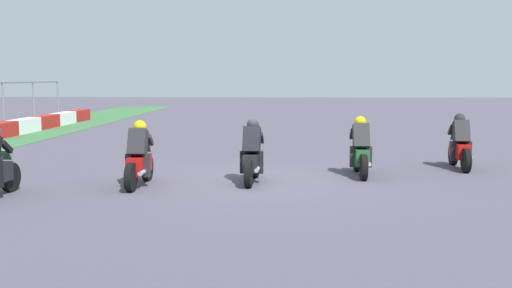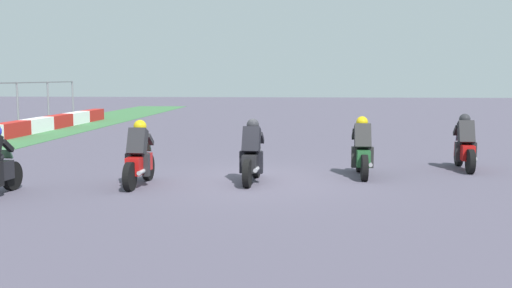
{
  "view_description": "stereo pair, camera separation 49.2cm",
  "coord_description": "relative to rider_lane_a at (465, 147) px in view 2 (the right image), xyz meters",
  "views": [
    {
      "loc": [
        -14.15,
        -0.58,
        2.49
      ],
      "look_at": [
        -0.07,
        0.05,
        0.9
      ],
      "focal_mm": 41.74,
      "sensor_mm": 36.0,
      "label": 1
    },
    {
      "loc": [
        -14.12,
        -1.07,
        2.49
      ],
      "look_at": [
        -0.07,
        0.05,
        0.9
      ],
      "focal_mm": 41.74,
      "sensor_mm": 36.0,
      "label": 2
    }
  ],
  "objects": [
    {
      "name": "rider_lane_c",
      "position": [
        -2.39,
        5.55,
        0.0
      ],
      "size": [
        2.04,
        0.55,
        1.51
      ],
      "rotation": [
        0.0,
        0.0,
        -0.07
      ],
      "color": "black",
      "rests_on": "ground_plane"
    },
    {
      "name": "rider_lane_a",
      "position": [
        0.0,
        0.0,
        0.0
      ],
      "size": [
        2.04,
        0.55,
        1.51
      ],
      "rotation": [
        0.0,
        0.0,
        -0.04
      ],
      "color": "black",
      "rests_on": "ground_plane"
    },
    {
      "name": "rider_lane_d",
      "position": [
        -2.99,
        8.11,
        0.0
      ],
      "size": [
        2.04,
        0.55,
        1.51
      ],
      "rotation": [
        0.0,
        0.0,
        -0.03
      ],
      "color": "black",
      "rests_on": "ground_plane"
    },
    {
      "name": "ground_plane",
      "position": [
        -2.16,
        5.42,
        -0.62
      ],
      "size": [
        120.0,
        120.0,
        0.0
      ],
      "primitive_type": "plane",
      "color": "#4D4758"
    },
    {
      "name": "rider_lane_b",
      "position": [
        -1.31,
        2.87,
        0.0
      ],
      "size": [
        2.04,
        0.54,
        1.51
      ],
      "rotation": [
        0.0,
        0.0,
        -0.0
      ],
      "color": "black",
      "rests_on": "ground_plane"
    }
  ]
}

